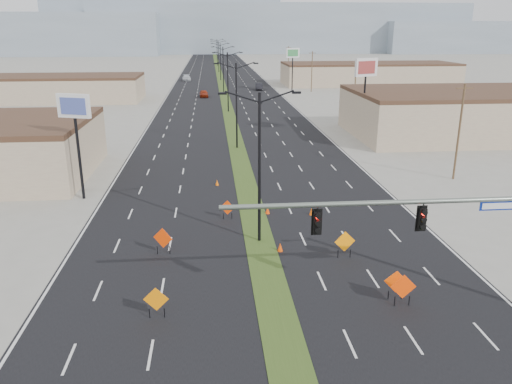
{
  "coord_description": "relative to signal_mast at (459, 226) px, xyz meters",
  "views": [
    {
      "loc": [
        -3.04,
        -19.04,
        13.71
      ],
      "look_at": [
        -0.14,
        12.93,
        3.2
      ],
      "focal_mm": 35.0,
      "sensor_mm": 36.0,
      "label": 1
    }
  ],
  "objects": [
    {
      "name": "streetlight_5",
      "position": [
        -8.56,
        150.0,
        0.63
      ],
      "size": [
        5.15,
        0.24,
        10.02
      ],
      "color": "black",
      "rests_on": "ground"
    },
    {
      "name": "streetlight_3",
      "position": [
        -8.56,
        94.0,
        0.63
      ],
      "size": [
        5.15,
        0.24,
        10.02
      ],
      "color": "black",
      "rests_on": "ground"
    },
    {
      "name": "construction_sign_4",
      "position": [
        -1.98,
        1.0,
        -3.74
      ],
      "size": [
        1.34,
        0.11,
        1.79
      ],
      "rotation": [
        0.0,
        0.0,
        -0.05
      ],
      "color": "#FF3F05",
      "rests_on": "ground"
    },
    {
      "name": "signal_mast",
      "position": [
        0.0,
        0.0,
        0.0
      ],
      "size": [
        16.3,
        0.6,
        8.0
      ],
      "color": "slate",
      "rests_on": "ground"
    },
    {
      "name": "median_strip",
      "position": [
        -8.56,
        98.0,
        -4.79
      ],
      "size": [
        2.0,
        400.0,
        0.04
      ],
      "primitive_type": "cube",
      "color": "#33491A",
      "rests_on": "ground"
    },
    {
      "name": "cone_3",
      "position": [
        -11.21,
        22.94,
        -4.53
      ],
      "size": [
        0.37,
        0.37,
        0.53
      ],
      "primitive_type": "cone",
      "rotation": [
        0.0,
        0.0,
        0.18
      ],
      "color": "#EC6004",
      "rests_on": "ground"
    },
    {
      "name": "mesa_backdrop",
      "position": [
        -38.56,
        318.0,
        11.21
      ],
      "size": [
        140.0,
        50.0,
        32.0
      ],
      "primitive_type": "cube",
      "color": "gray",
      "rests_on": "ground"
    },
    {
      "name": "construction_sign_0",
      "position": [
        -14.55,
        1.0,
        -3.8
      ],
      "size": [
        1.26,
        0.12,
        1.68
      ],
      "rotation": [
        0.0,
        0.0,
        -0.06
      ],
      "color": "orange",
      "rests_on": "ground"
    },
    {
      "name": "construction_sign_5",
      "position": [
        -2.1,
        1.68,
        -3.81
      ],
      "size": [
        1.23,
        0.35,
        1.67
      ],
      "rotation": [
        0.0,
        0.0,
        -0.25
      ],
      "color": "#F74F05",
      "rests_on": "ground"
    },
    {
      "name": "building_se_far",
      "position": [
        29.44,
        108.0,
        -2.29
      ],
      "size": [
        44.0,
        16.0,
        5.0
      ],
      "primitive_type": "cube",
      "color": "tan",
      "rests_on": "ground"
    },
    {
      "name": "mesa_east",
      "position": [
        171.44,
        288.0,
        4.21
      ],
      "size": [
        160.0,
        50.0,
        18.0
      ],
      "primitive_type": "cube",
      "color": "gray",
      "rests_on": "ground"
    },
    {
      "name": "streetlight_1",
      "position": [
        -8.56,
        38.0,
        0.63
      ],
      "size": [
        5.15,
        0.24,
        10.02
      ],
      "color": "black",
      "rests_on": "ground"
    },
    {
      "name": "cone_2",
      "position": [
        -4.05,
        14.57,
        -4.5
      ],
      "size": [
        0.4,
        0.4,
        0.58
      ],
      "primitive_type": "cone",
      "rotation": [
        0.0,
        0.0,
        0.17
      ],
      "color": "#F15005",
      "rests_on": "ground"
    },
    {
      "name": "streetlight_4",
      "position": [
        -8.56,
        122.0,
        0.63
      ],
      "size": [
        5.15,
        0.24,
        10.02
      ],
      "color": "black",
      "rests_on": "ground"
    },
    {
      "name": "cone_0",
      "position": [
        -7.37,
        8.2,
        -4.49
      ],
      "size": [
        0.47,
        0.47,
        0.6
      ],
      "primitive_type": "cone",
      "rotation": [
        0.0,
        0.0,
        0.42
      ],
      "color": "#E24304",
      "rests_on": "ground"
    },
    {
      "name": "car_mid",
      "position": [
        -0.07,
        98.15,
        -4.03
      ],
      "size": [
        1.92,
        4.71,
        1.52
      ],
      "primitive_type": "imported",
      "rotation": [
        0.0,
        0.0,
        -0.07
      ],
      "color": "black",
      "rests_on": "ground"
    },
    {
      "name": "pole_sign_east_near",
      "position": [
        7.89,
        41.39,
        3.65
      ],
      "size": [
        3.22,
        1.65,
        10.28
      ],
      "rotation": [
        0.0,
        0.0,
        0.41
      ],
      "color": "black",
      "rests_on": "ground"
    },
    {
      "name": "ground",
      "position": [
        -8.56,
        -2.0,
        -4.79
      ],
      "size": [
        600.0,
        600.0,
        0.0
      ],
      "primitive_type": "plane",
      "color": "gray",
      "rests_on": "ground"
    },
    {
      "name": "streetlight_6",
      "position": [
        -8.56,
        178.0,
        0.63
      ],
      "size": [
        5.15,
        0.24,
        10.02
      ],
      "color": "black",
      "rests_on": "ground"
    },
    {
      "name": "car_far",
      "position": [
        -18.05,
        121.38,
        -4.0
      ],
      "size": [
        2.59,
        5.61,
        1.59
      ],
      "primitive_type": "imported",
      "rotation": [
        0.0,
        0.0,
        0.07
      ],
      "color": "silver",
      "rests_on": "ground"
    },
    {
      "name": "construction_sign_3",
      "position": [
        -3.5,
        6.88,
        -3.73
      ],
      "size": [
        1.35,
        0.2,
        1.8
      ],
      "rotation": [
        0.0,
        0.0,
        0.12
      ],
      "color": "orange",
      "rests_on": "ground"
    },
    {
      "name": "streetlight_0",
      "position": [
        -8.56,
        10.0,
        0.63
      ],
      "size": [
        5.15,
        0.24,
        10.02
      ],
      "color": "black",
      "rests_on": "ground"
    },
    {
      "name": "pole_sign_west",
      "position": [
        -22.56,
        20.23,
        2.35
      ],
      "size": [
        2.81,
        1.33,
        8.81
      ],
      "rotation": [
        0.0,
        0.0,
        -0.36
      ],
      "color": "black",
      "rests_on": "ground"
    },
    {
      "name": "streetlight_2",
      "position": [
        -8.56,
        66.0,
        0.63
      ],
      "size": [
        5.15,
        0.24,
        10.02
      ],
      "color": "black",
      "rests_on": "ground"
    },
    {
      "name": "road_surface",
      "position": [
        -8.56,
        98.0,
        -4.79
      ],
      "size": [
        25.0,
        400.0,
        0.02
      ],
      "primitive_type": "cube",
      "color": "black",
      "rests_on": "ground"
    },
    {
      "name": "car_left",
      "position": [
        -12.98,
        86.07,
        -4.06
      ],
      "size": [
        1.98,
        4.41,
        1.47
      ],
      "primitive_type": "imported",
      "rotation": [
        0.0,
        0.0,
        0.06
      ],
      "color": "maroon",
      "rests_on": "ground"
    },
    {
      "name": "utility_pole_2",
      "position": [
        11.44,
        93.0,
        -0.12
      ],
      "size": [
        1.6,
        0.2,
        9.0
      ],
      "color": "#4C3823",
      "rests_on": "ground"
    },
    {
      "name": "construction_sign_2",
      "position": [
        -10.56,
        14.32,
        -3.93
      ],
      "size": [
        1.06,
        0.42,
        1.48
      ],
      "rotation": [
        0.0,
        0.0,
        -0.35
      ],
      "color": "#F23D05",
      "rests_on": "ground"
    },
    {
      "name": "cone_1",
      "position": [
        -7.41,
        15.16,
        -4.5
      ],
      "size": [
        0.41,
        0.41,
        0.59
      ],
      "primitive_type": "cone",
      "rotation": [
        0.0,
        0.0,
        -0.18
      ],
      "color": "#FF4105",
      "rests_on": "ground"
    },
    {
      "name": "building_sw_far",
      "position": [
        -40.56,
        83.0,
        -2.54
      ],
      "size": [
        30.0,
        14.0,
        4.5
      ],
      "primitive_type": "cube",
      "color": "tan",
      "rests_on": "ground"
    },
    {
      "name": "utility_pole_0",
      "position": [
        11.44,
        23.0,
        -0.12
      ],
      "size": [
        1.6,
        0.2,
        9.0
      ],
      "color": "#4C3823",
      "rests_on": "ground"
    },
    {
      "name": "building_se_near",
      "position": [
        25.44,
        43.0,
        -2.04
      ],
      "size": [
        36.0,
        18.0,
        5.5
      ],
      "primitive_type": "cube",
      "color": "tan",
      "rests_on": "ground"
    },
    {
      "name": "mesa_center",
      "position": [
        31.44,
        298.0,
        9.21
      ],
      "size": [
        220.0,
        50.0,
        28.0
      ],
      "primitive_type": "cube",
      "color": "gray",
      "rests_on": "ground"
    },
    {
      "name": "utility_pole_1",
      "position": [
        11.44,
        58.0,
        -0.12
      ],
      "size": [
        1.6,
        0.2,
        9.0
      ],
      "color": "#4C3823",
      "rests_on": "ground"
    },
    {
      "name": "construction_sign_1",
      "position": [
        -14.85,
        8.45,
        -3.73
      ],
      "size": [
        1.24,
        0.59,
        1.79
      ],
      "rotation": [
        0.0,
        0.0,
        -0.42
      ],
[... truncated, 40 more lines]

